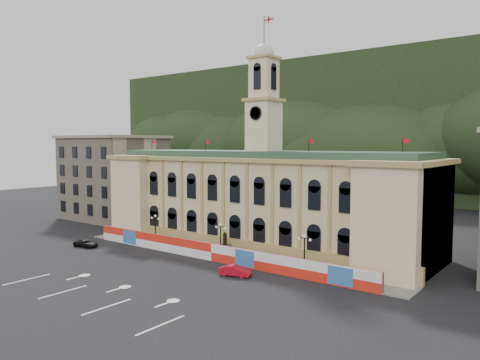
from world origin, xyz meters
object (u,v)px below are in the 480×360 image
Objects in this scene: statue at (225,249)px; black_suv at (86,243)px; red_sedan at (235,271)px; lamp_center at (221,237)px.

statue is 23.80m from black_suv.
statue is 0.85× the size of red_sedan.
statue is 2.14m from lamp_center.
statue is at bearing -76.53° from black_suv.
red_sedan is (7.51, -6.12, -2.39)m from lamp_center.
lamp_center is 1.17× the size of red_sedan.
lamp_center is 23.58m from black_suv.
black_suv is (-22.18, -7.62, -2.48)m from lamp_center.
statue is at bearing 90.00° from lamp_center.
lamp_center is at bearing -78.81° from black_suv.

